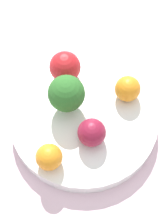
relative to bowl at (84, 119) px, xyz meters
name	(u,v)px	position (x,y,z in m)	size (l,w,h in m)	color
ground_plane	(84,127)	(0.00, 0.00, -0.03)	(6.00, 6.00, 0.00)	gray
table_surface	(84,125)	(0.00, 0.00, -0.02)	(1.20, 1.20, 0.02)	silver
bowl	(84,119)	(0.00, 0.00, 0.00)	(0.26, 0.26, 0.03)	white
broccoli	(66,94)	(0.01, -0.03, 0.06)	(0.06, 0.06, 0.07)	#99C17A
apple_red	(92,133)	(0.02, 0.04, 0.04)	(0.05, 0.05, 0.05)	maroon
apple_green	(65,67)	(-0.04, -0.08, 0.04)	(0.06, 0.06, 0.06)	red
orange_front	(128,89)	(-0.08, 0.03, 0.04)	(0.05, 0.05, 0.05)	orange
orange_back	(49,157)	(0.10, 0.02, 0.04)	(0.04, 0.04, 0.04)	orange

